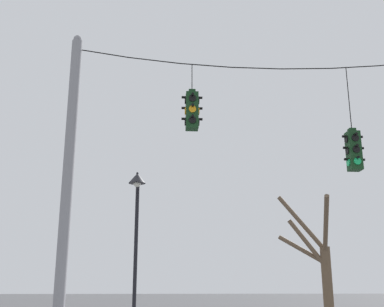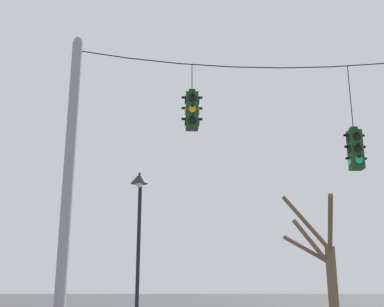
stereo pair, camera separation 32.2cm
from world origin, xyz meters
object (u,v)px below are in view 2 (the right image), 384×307
(utility_pole_left, at_px, (68,180))
(traffic_light_near_left_pole, at_px, (192,111))
(traffic_light_near_right_pole, at_px, (355,149))
(street_lamp, at_px, (139,208))
(bare_tree, at_px, (325,265))

(utility_pole_left, relative_size, traffic_light_near_left_pole, 4.29)
(traffic_light_near_right_pole, height_order, street_lamp, traffic_light_near_right_pole)
(bare_tree, bearing_deg, traffic_light_near_left_pole, -133.52)
(street_lamp, relative_size, bare_tree, 1.02)
(utility_pole_left, bearing_deg, traffic_light_near_right_pole, 0.00)
(utility_pole_left, distance_m, traffic_light_near_left_pole, 3.83)
(traffic_light_near_right_pole, relative_size, bare_tree, 0.63)
(street_lamp, bearing_deg, traffic_light_near_left_pole, -60.60)
(street_lamp, xyz_separation_m, bare_tree, (6.75, 2.69, -1.66))
(traffic_light_near_left_pole, xyz_separation_m, street_lamp, (-1.56, 2.77, -2.28))
(traffic_light_near_left_pole, distance_m, street_lamp, 3.91)
(traffic_light_near_left_pole, xyz_separation_m, bare_tree, (5.18, 5.46, -3.94))
(traffic_light_near_right_pole, xyz_separation_m, street_lamp, (-6.06, 2.77, -1.23))
(bare_tree, bearing_deg, utility_pole_left, -147.10)
(traffic_light_near_right_pole, bearing_deg, bare_tree, 82.88)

